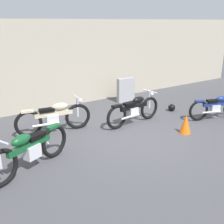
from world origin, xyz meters
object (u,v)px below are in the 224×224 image
object	(u,v)px
motorcycle_cream	(55,117)
stone_marker	(126,90)
motorcycle_green	(29,150)
helmet	(172,108)
motorcycle_black	(134,110)
traffic_cone	(186,124)
motorcycle_blue	(217,107)

from	to	relation	value
motorcycle_cream	stone_marker	bearing A→B (deg)	29.99
motorcycle_green	helmet	bearing A→B (deg)	168.17
stone_marker	motorcycle_green	world-z (taller)	motorcycle_green
motorcycle_black	motorcycle_green	bearing A→B (deg)	-169.99
traffic_cone	motorcycle_black	size ratio (longest dim) A/B	0.26
traffic_cone	motorcycle_black	world-z (taller)	motorcycle_black
motorcycle_cream	traffic_cone	bearing A→B (deg)	-26.03
motorcycle_cream	motorcycle_black	bearing A→B (deg)	-8.27
motorcycle_black	motorcycle_green	xyz separation A→B (m)	(-3.55, -0.96, 0.02)
motorcycle_cream	motorcycle_green	bearing A→B (deg)	-118.46
helmet	motorcycle_cream	bearing A→B (deg)	173.65
stone_marker	motorcycle_cream	distance (m)	3.79
stone_marker	motorcycle_black	xyz separation A→B (m)	(-1.22, -2.08, -0.02)
stone_marker	motorcycle_black	bearing A→B (deg)	-120.42
motorcycle_black	motorcycle_cream	bearing A→B (deg)	158.10
traffic_cone	motorcycle_black	distance (m)	1.59
helmet	motorcycle_black	xyz separation A→B (m)	(-1.88, -0.23, 0.33)
motorcycle_blue	motorcycle_green	distance (m)	6.01
helmet	motorcycle_blue	world-z (taller)	motorcycle_blue
helmet	motorcycle_cream	distance (m)	4.22
stone_marker	motorcycle_cream	bearing A→B (deg)	-158.55
traffic_cone	helmet	bearing A→B (deg)	55.12
motorcycle_green	motorcycle_black	bearing A→B (deg)	170.92
motorcycle_green	motorcycle_cream	world-z (taller)	motorcycle_green
motorcycle_black	motorcycle_green	distance (m)	3.68
motorcycle_black	motorcycle_cream	world-z (taller)	motorcycle_cream
helmet	traffic_cone	bearing A→B (deg)	-124.88
stone_marker	traffic_cone	xyz separation A→B (m)	(-0.48, -3.48, -0.19)
stone_marker	helmet	size ratio (longest dim) A/B	3.77
motorcycle_blue	motorcycle_black	bearing A→B (deg)	174.85
motorcycle_black	motorcycle_blue	world-z (taller)	motorcycle_black
helmet	motorcycle_blue	distance (m)	1.53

